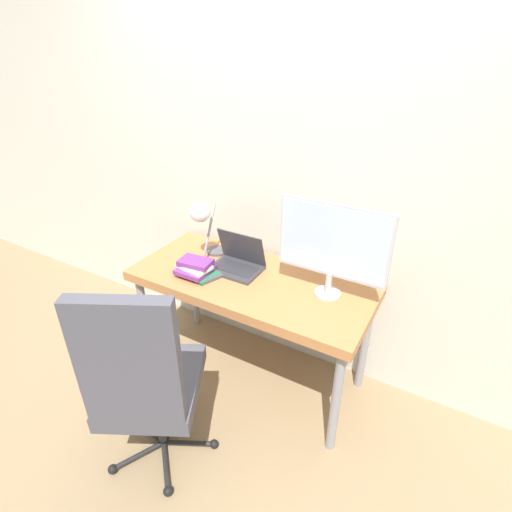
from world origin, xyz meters
TOP-DOWN VIEW (x-y plane):
  - ground_plane at (0.00, 0.00)m, footprint 12.00×12.00m
  - wall_back at (0.00, 0.71)m, footprint 8.00×0.05m
  - desk at (0.00, 0.32)m, footprint 1.44×0.64m
  - laptop at (-0.13, 0.38)m, footprint 0.31×0.22m
  - monitor at (0.45, 0.39)m, footprint 0.60×0.15m
  - desk_lamp at (-0.36, 0.36)m, footprint 0.14×0.28m
  - office_chair at (-0.11, -0.49)m, footprint 0.64×0.67m
  - book_stack at (-0.31, 0.20)m, footprint 0.27×0.21m
  - tv_remote at (-0.19, 0.19)m, footprint 0.09×0.14m

SIDE VIEW (x-z plane):
  - ground_plane at x=0.00m, z-range 0.00..0.00m
  - office_chair at x=-0.11m, z-range 0.04..1.20m
  - desk at x=0.00m, z-range 0.31..1.07m
  - tv_remote at x=-0.19m, z-range 0.76..0.78m
  - book_stack at x=-0.31m, z-range 0.76..0.85m
  - laptop at x=-0.13m, z-range 0.70..0.93m
  - desk_lamp at x=-0.36m, z-range 0.86..1.26m
  - monitor at x=0.45m, z-range 0.81..1.34m
  - wall_back at x=0.00m, z-range 0.00..2.60m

